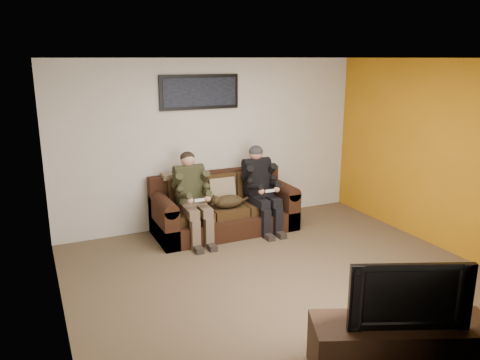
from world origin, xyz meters
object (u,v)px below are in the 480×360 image
tv_stand (400,347)px  television (406,291)px  cat (227,201)px  person_right (260,184)px  framed_poster (200,92)px  person_left (192,192)px  sofa (223,209)px

tv_stand → television: (0.00, -0.00, 0.52)m
tv_stand → cat: bearing=113.7°
person_right → framed_poster: (-0.75, 0.57, 1.38)m
cat → television: 3.55m
person_right → tv_stand: person_right is taller
person_left → framed_poster: bearing=58.2°
television → framed_poster: bearing=116.0°
person_left → cat: size_ratio=1.95×
sofa → tv_stand: (0.04, -3.78, -0.10)m
television → person_left: bearing=122.0°
person_left → cat: bearing=-5.6°
cat → framed_poster: framed_poster is taller
tv_stand → sofa: bearing=113.3°
framed_poster → tv_stand: size_ratio=0.83×
framed_poster → television: size_ratio=1.25×
sofa → person_left: (-0.55, -0.18, 0.39)m
tv_stand → television: 0.52m
cat → person_left: bearing=174.4°
person_right → tv_stand: size_ratio=0.86×
framed_poster → cat: bearing=-74.1°
person_right → framed_poster: framed_poster is taller
person_left → person_right: size_ratio=0.99×
sofa → tv_stand: sofa is taller
cat → television: television is taller
cat → tv_stand: bearing=-89.0°
person_left → framed_poster: (0.35, 0.57, 1.38)m
sofa → cat: bearing=-95.9°
sofa → person_right: bearing=-18.0°
person_left → tv_stand: (0.59, -3.60, -0.48)m
sofa → television: size_ratio=2.15×
sofa → tv_stand: size_ratio=1.43×
sofa → person_right: person_right is taller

